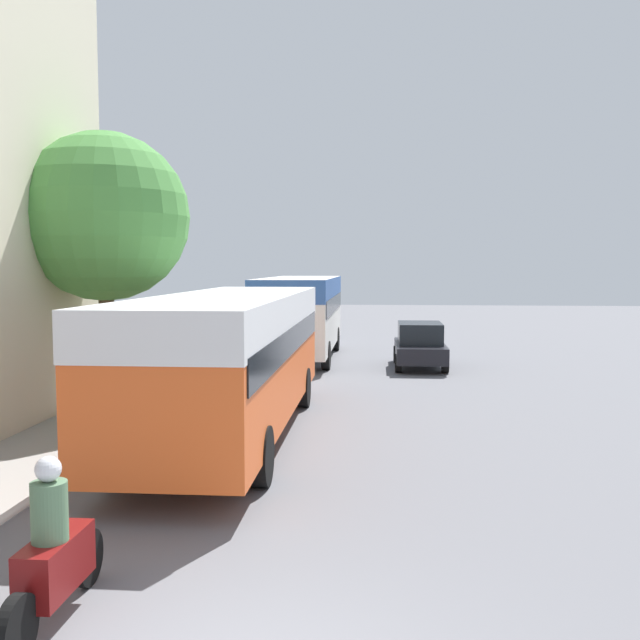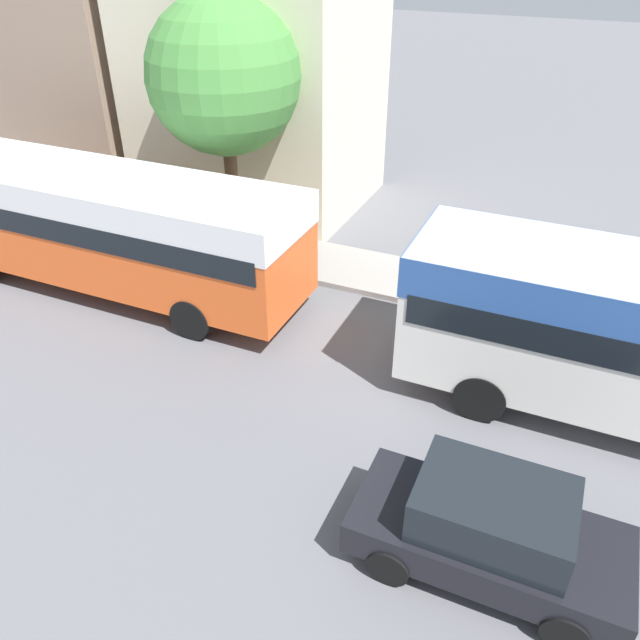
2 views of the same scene
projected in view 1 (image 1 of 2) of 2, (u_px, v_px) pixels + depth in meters
The scene contains 6 objects.
bus_lead at pixel (230, 345), 14.87m from camera, with size 2.67×10.68×3.00m.
bus_following at pixel (301, 306), 27.43m from camera, with size 2.66×9.13×3.14m.
motorcycle_behind_lead at pixel (54, 557), 7.16m from camera, with size 0.38×2.24×1.73m.
car_crossing at pixel (420, 345), 25.12m from camera, with size 1.78×3.90×1.60m.
pedestrian_near_curb at pixel (233, 336), 27.09m from camera, with size 0.43×0.43×1.58m.
street_tree at pixel (104, 218), 16.71m from camera, with size 3.96×3.96×6.58m.
Camera 1 is at (1.21, -5.68, 3.60)m, focal length 40.00 mm.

